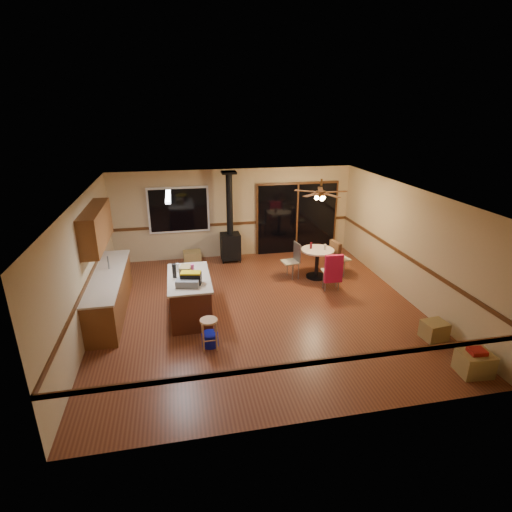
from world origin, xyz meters
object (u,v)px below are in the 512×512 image
object	(u,v)px
dining_table	(317,258)
box_corner_a	(474,363)
toolbox_grey	(188,283)
chair_near	(333,268)
blue_bucket	(210,339)
chair_right	(336,254)
toolbox_black	(191,279)
wood_stove	(230,237)
kitchen_island	(190,296)
box_under_window	(192,258)
bar_stool	(209,334)
chair_left	(294,256)
box_corner_b	(434,330)

from	to	relation	value
dining_table	box_corner_a	distance (m)	4.58
toolbox_grey	chair_near	world-z (taller)	toolbox_grey
blue_bucket	chair_right	bearing A→B (deg)	37.03
blue_bucket	chair_near	world-z (taller)	chair_near
toolbox_grey	toolbox_black	xyz separation A→B (m)	(0.07, 0.11, 0.04)
wood_stove	chair_near	bearing A→B (deg)	-49.46
kitchen_island	box_under_window	size ratio (longest dim) A/B	3.43
dining_table	box_under_window	xyz separation A→B (m)	(-3.17, 1.58, -0.33)
wood_stove	chair_near	xyz separation A→B (m)	(2.15, -2.51, -0.13)
kitchen_island	chair_right	distance (m)	4.14
wood_stove	box_under_window	distance (m)	1.24
bar_stool	wood_stove	bearing A→B (deg)	76.96
box_corner_a	chair_left	bearing A→B (deg)	112.18
chair_left	chair_near	bearing A→B (deg)	-55.39
toolbox_grey	blue_bucket	world-z (taller)	toolbox_grey
kitchen_island	chair_right	size ratio (longest dim) A/B	2.40
wood_stove	toolbox_black	bearing A→B (deg)	-110.38
dining_table	box_under_window	world-z (taller)	dining_table
toolbox_black	chair_near	world-z (taller)	toolbox_black
chair_near	chair_left	bearing A→B (deg)	124.61
wood_stove	chair_right	distance (m)	3.04
toolbox_black	chair_left	bearing A→B (deg)	34.65
chair_right	box_corner_b	size ratio (longest dim) A/B	1.59
bar_stool	box_corner_a	bearing A→B (deg)	-20.92
chair_right	box_under_window	world-z (taller)	chair_right
dining_table	bar_stool	bearing A→B (deg)	-138.14
chair_right	box_under_window	xyz separation A→B (m)	(-3.69, 1.56, -0.40)
kitchen_island	dining_table	bearing A→B (deg)	22.95
chair_left	toolbox_black	bearing A→B (deg)	-145.35
chair_left	box_corner_a	size ratio (longest dim) A/B	0.99
chair_left	dining_table	bearing A→B (deg)	-10.84
kitchen_island	wood_stove	xyz separation A→B (m)	(1.30, 3.05, 0.28)
toolbox_black	blue_bucket	xyz separation A→B (m)	(0.26, -0.91, -0.88)
blue_bucket	chair_right	size ratio (longest dim) A/B	0.45
wood_stove	box_corner_a	world-z (taller)	wood_stove
toolbox_black	box_under_window	world-z (taller)	toolbox_black
wood_stove	blue_bucket	distance (m)	4.46
blue_bucket	dining_table	world-z (taller)	dining_table
blue_bucket	toolbox_black	bearing A→B (deg)	106.05
dining_table	chair_left	xyz separation A→B (m)	(-0.60, 0.11, 0.06)
bar_stool	box_corner_a	size ratio (longest dim) A/B	1.14
blue_bucket	dining_table	distance (m)	4.08
toolbox_black	bar_stool	bearing A→B (deg)	-75.84
kitchen_island	blue_bucket	xyz separation A→B (m)	(0.30, -1.26, -0.32)
chair_left	box_corner_b	distance (m)	3.89
chair_left	kitchen_island	bearing A→B (deg)	-150.92
chair_left	box_under_window	bearing A→B (deg)	150.35
toolbox_black	kitchen_island	bearing A→B (deg)	96.27
kitchen_island	box_corner_a	size ratio (longest dim) A/B	3.22
wood_stove	chair_right	size ratio (longest dim) A/B	3.60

